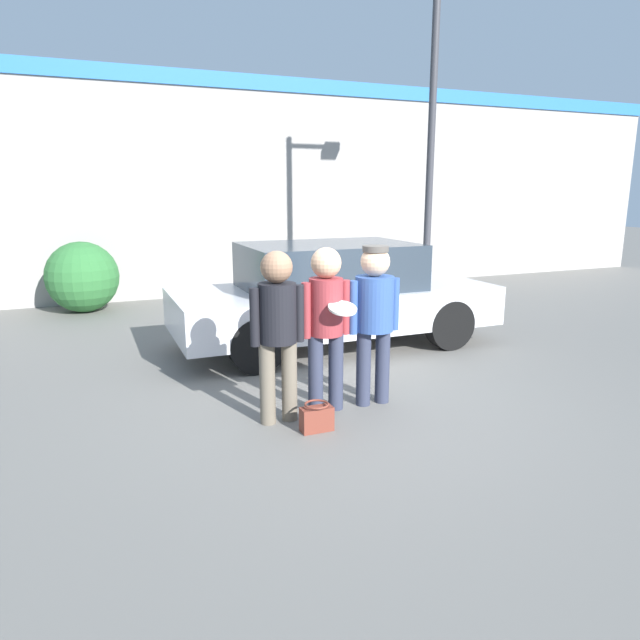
{
  "coord_description": "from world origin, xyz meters",
  "views": [
    {
      "loc": [
        -2.37,
        -5.13,
        2.18
      ],
      "look_at": [
        -0.23,
        0.01,
        0.91
      ],
      "focal_mm": 32.0,
      "sensor_mm": 36.0,
      "label": 1
    }
  ],
  "objects_px": {
    "person_left": "(277,323)",
    "person_middle_with_frisbee": "(326,316)",
    "parked_car_near": "(333,294)",
    "shrub": "(82,277)",
    "person_right": "(374,310)",
    "street_lamp": "(443,109)",
    "handbag": "(317,418)"
  },
  "relations": [
    {
      "from": "person_middle_with_frisbee",
      "to": "street_lamp",
      "type": "height_order",
      "value": "street_lamp"
    },
    {
      "from": "person_left",
      "to": "parked_car_near",
      "type": "xyz_separation_m",
      "value": [
        1.59,
        2.33,
        -0.24
      ]
    },
    {
      "from": "person_right",
      "to": "shrub",
      "type": "relative_size",
      "value": 1.29
    },
    {
      "from": "person_middle_with_frisbee",
      "to": "parked_car_near",
      "type": "relative_size",
      "value": 0.37
    },
    {
      "from": "person_middle_with_frisbee",
      "to": "shrub",
      "type": "distance_m",
      "value": 6.48
    },
    {
      "from": "person_left",
      "to": "parked_car_near",
      "type": "relative_size",
      "value": 0.37
    },
    {
      "from": "handbag",
      "to": "person_middle_with_frisbee",
      "type": "bearing_deg",
      "value": 57.19
    },
    {
      "from": "shrub",
      "to": "handbag",
      "type": "xyz_separation_m",
      "value": [
        1.91,
        -6.52,
        -0.51
      ]
    },
    {
      "from": "street_lamp",
      "to": "handbag",
      "type": "distance_m",
      "value": 6.08
    },
    {
      "from": "person_left",
      "to": "street_lamp",
      "type": "xyz_separation_m",
      "value": [
        3.9,
        3.22,
        2.46
      ]
    },
    {
      "from": "person_left",
      "to": "person_right",
      "type": "height_order",
      "value": "same"
    },
    {
      "from": "person_left",
      "to": "person_middle_with_frisbee",
      "type": "xyz_separation_m",
      "value": [
        0.53,
        0.08,
        -0.0
      ]
    },
    {
      "from": "person_middle_with_frisbee",
      "to": "handbag",
      "type": "xyz_separation_m",
      "value": [
        -0.28,
        -0.43,
        -0.84
      ]
    },
    {
      "from": "person_right",
      "to": "shrub",
      "type": "distance_m",
      "value": 6.68
    },
    {
      "from": "person_right",
      "to": "shrub",
      "type": "bearing_deg",
      "value": 114.0
    },
    {
      "from": "handbag",
      "to": "parked_car_near",
      "type": "bearing_deg",
      "value": 63.39
    },
    {
      "from": "person_right",
      "to": "street_lamp",
      "type": "height_order",
      "value": "street_lamp"
    },
    {
      "from": "handbag",
      "to": "street_lamp",
      "type": "bearing_deg",
      "value": 44.3
    },
    {
      "from": "street_lamp",
      "to": "person_left",
      "type": "bearing_deg",
      "value": -140.5
    },
    {
      "from": "person_left",
      "to": "person_middle_with_frisbee",
      "type": "bearing_deg",
      "value": 9.05
    },
    {
      "from": "person_left",
      "to": "handbag",
      "type": "distance_m",
      "value": 0.95
    },
    {
      "from": "person_right",
      "to": "parked_car_near",
      "type": "relative_size",
      "value": 0.37
    },
    {
      "from": "person_left",
      "to": "parked_car_near",
      "type": "distance_m",
      "value": 2.84
    },
    {
      "from": "parked_car_near",
      "to": "shrub",
      "type": "xyz_separation_m",
      "value": [
        -3.25,
        3.84,
        -0.1
      ]
    },
    {
      "from": "person_right",
      "to": "parked_car_near",
      "type": "bearing_deg",
      "value": 76.57
    },
    {
      "from": "parked_car_near",
      "to": "handbag",
      "type": "bearing_deg",
      "value": -116.61
    },
    {
      "from": "person_right",
      "to": "street_lamp",
      "type": "distance_m",
      "value": 4.89
    },
    {
      "from": "parked_car_near",
      "to": "shrub",
      "type": "bearing_deg",
      "value": 130.26
    },
    {
      "from": "parked_car_near",
      "to": "street_lamp",
      "type": "bearing_deg",
      "value": 20.94
    },
    {
      "from": "parked_car_near",
      "to": "shrub",
      "type": "height_order",
      "value": "parked_car_near"
    },
    {
      "from": "street_lamp",
      "to": "handbag",
      "type": "relative_size",
      "value": 18.67
    },
    {
      "from": "street_lamp",
      "to": "parked_car_near",
      "type": "bearing_deg",
      "value": -159.06
    }
  ]
}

